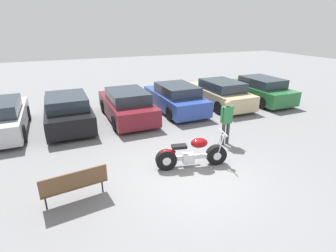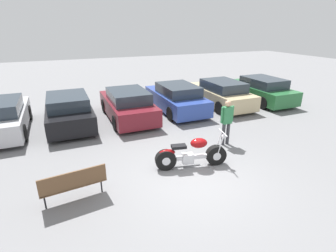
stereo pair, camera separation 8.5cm
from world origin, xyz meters
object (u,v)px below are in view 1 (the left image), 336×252
(motorcycle, at_px, (191,154))
(parked_car_maroon, at_px, (127,105))
(parked_car_green, at_px, (259,90))
(park_bench, at_px, (74,183))
(parked_car_blue, at_px, (175,98))
(parked_car_black, at_px, (68,111))
(person_standing, at_px, (227,119))
(parked_car_champagne, at_px, (219,94))

(motorcycle, bearing_deg, parked_car_maroon, 96.90)
(parked_car_green, distance_m, park_bench, 11.76)
(motorcycle, bearing_deg, parked_car_blue, 70.06)
(parked_car_black, height_order, park_bench, parked_car_black)
(parked_car_black, height_order, person_standing, person_standing)
(motorcycle, height_order, park_bench, motorcycle)
(parked_car_blue, distance_m, parked_car_green, 5.09)
(parked_car_maroon, distance_m, parked_car_green, 7.62)
(parked_car_blue, xyz_separation_m, parked_car_green, (5.08, -0.23, 0.00))
(parked_car_black, distance_m, parked_car_maroon, 2.55)
(parked_car_champagne, height_order, person_standing, person_standing)
(parked_car_blue, distance_m, park_bench, 7.81)
(parked_car_maroon, bearing_deg, motorcycle, -83.10)
(parked_car_champagne, relative_size, parked_car_green, 1.00)
(park_bench, xyz_separation_m, person_standing, (5.30, 1.39, 0.43))
(motorcycle, relative_size, person_standing, 1.34)
(parked_car_black, bearing_deg, motorcycle, -59.06)
(parked_car_maroon, height_order, parked_car_champagne, same)
(motorcycle, height_order, parked_car_blue, parked_car_blue)
(parked_car_black, relative_size, person_standing, 2.59)
(parked_car_maroon, xyz_separation_m, parked_car_green, (7.62, -0.02, 0.00))
(motorcycle, xyz_separation_m, parked_car_blue, (1.92, 5.30, 0.22))
(parked_car_blue, height_order, parked_car_champagne, same)
(motorcycle, bearing_deg, park_bench, -172.78)
(motorcycle, xyz_separation_m, person_standing, (1.91, 0.96, 0.55))
(parked_car_green, bearing_deg, park_bench, -152.10)
(parked_car_green, height_order, person_standing, person_standing)
(parked_car_maroon, distance_m, person_standing, 4.86)
(parked_car_black, xyz_separation_m, parked_car_maroon, (2.54, -0.17, 0.00))
(person_standing, bearing_deg, parked_car_green, 38.90)
(parked_car_green, relative_size, person_standing, 2.59)
(motorcycle, distance_m, parked_car_champagne, 6.87)
(parked_car_black, bearing_deg, parked_car_maroon, -3.82)
(parked_car_green, xyz_separation_m, park_bench, (-10.39, -5.50, -0.10))
(motorcycle, bearing_deg, parked_car_champagne, 49.41)
(parked_car_blue, height_order, parked_car_green, same)
(parked_car_champagne, relative_size, person_standing, 2.59)
(motorcycle, distance_m, park_bench, 3.42)
(person_standing, bearing_deg, parked_car_blue, 89.80)
(parked_car_maroon, bearing_deg, parked_car_blue, 4.60)
(parked_car_blue, distance_m, parked_car_champagne, 2.54)
(parked_car_green, height_order, park_bench, parked_car_green)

